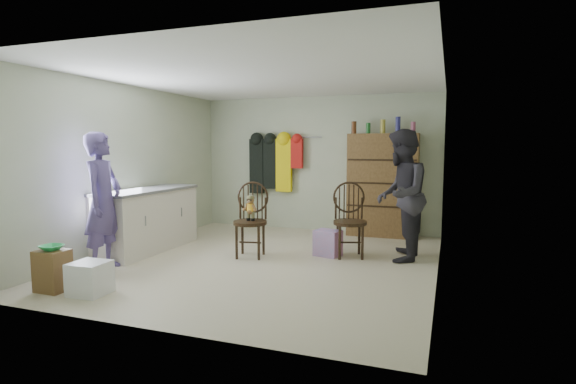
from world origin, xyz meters
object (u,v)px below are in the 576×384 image
at_px(chair_front, 251,215).
at_px(dresser, 382,185).
at_px(chair_far, 350,217).
at_px(counter, 148,219).

relative_size(chair_front, dresser, 0.52).
xyz_separation_m(chair_far, dresser, (0.23, 1.62, 0.33)).
bearing_deg(chair_far, dresser, 63.23).
xyz_separation_m(chair_front, dresser, (1.56, 2.11, 0.31)).
height_order(counter, dresser, dresser).
distance_m(counter, dresser, 3.96).
bearing_deg(counter, dresser, 35.69).
distance_m(chair_front, dresser, 2.64).
bearing_deg(dresser, chair_front, -126.56).
relative_size(counter, dresser, 0.90).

